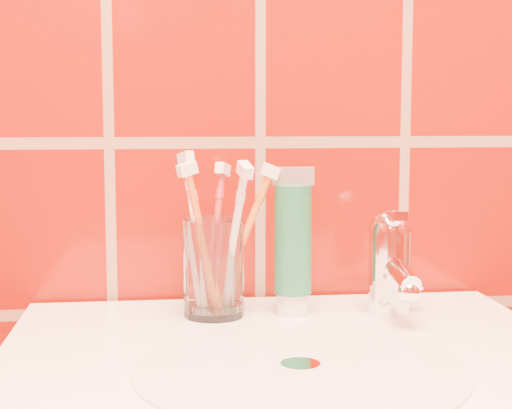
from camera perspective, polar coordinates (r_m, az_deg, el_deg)
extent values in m
cylinder|color=silver|center=(0.71, 3.25, -11.75)|extent=(0.30, 0.30, 0.00)
cylinder|color=white|center=(0.71, 3.25, -11.59)|extent=(0.04, 0.04, 0.00)
cylinder|color=white|center=(0.88, -3.07, -4.63)|extent=(0.07, 0.07, 0.11)
cylinder|color=white|center=(0.90, 2.67, -7.21)|extent=(0.04, 0.04, 0.02)
cylinder|color=#165D38|center=(0.88, 2.70, -2.55)|extent=(0.04, 0.04, 0.12)
cube|color=beige|center=(0.87, 2.72, 2.09)|extent=(0.05, 0.01, 0.02)
cylinder|color=white|center=(0.91, 9.68, -4.88)|extent=(0.05, 0.05, 0.09)
sphere|color=white|center=(0.90, 9.74, -1.91)|extent=(0.05, 0.05, 0.05)
cylinder|color=white|center=(0.87, 10.40, -4.89)|extent=(0.02, 0.09, 0.03)
cube|color=white|center=(0.88, 9.98, -0.87)|extent=(0.02, 0.06, 0.01)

